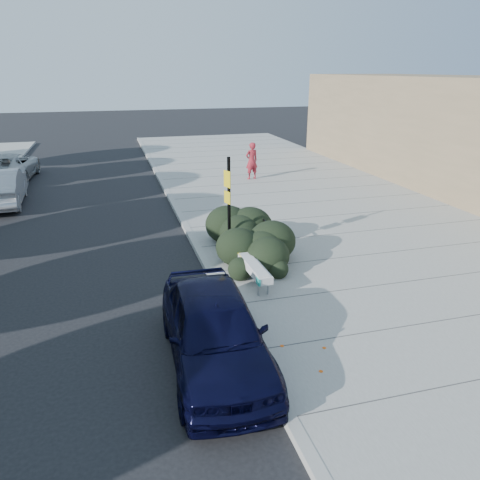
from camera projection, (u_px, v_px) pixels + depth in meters
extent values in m
plane|color=black|center=(229.00, 311.00, 11.25)|extent=(120.00, 120.00, 0.00)
cube|color=gray|center=(343.00, 225.00, 17.16)|extent=(11.20, 50.00, 0.15)
cube|color=#9E9E99|center=(192.00, 239.00, 15.74)|extent=(0.22, 50.00, 0.17)
cylinder|color=gray|center=(258.00, 289.00, 11.61)|extent=(0.04, 0.04, 0.35)
cylinder|color=gray|center=(268.00, 288.00, 11.67)|extent=(0.04, 0.04, 0.35)
cylinder|color=gray|center=(241.00, 267.00, 12.87)|extent=(0.04, 0.04, 0.35)
cylinder|color=gray|center=(250.00, 266.00, 12.94)|extent=(0.04, 0.04, 0.35)
cylinder|color=gray|center=(250.00, 272.00, 12.19)|extent=(0.07, 1.41, 0.03)
cylinder|color=gray|center=(258.00, 271.00, 12.26)|extent=(0.07, 1.41, 0.03)
cube|color=#B2B2B2|center=(254.00, 268.00, 12.18)|extent=(0.42, 1.86, 0.19)
cube|color=yellow|center=(246.00, 254.00, 12.80)|extent=(0.39, 0.38, 0.02)
cube|color=teal|center=(258.00, 282.00, 11.38)|extent=(0.06, 0.21, 0.17)
cylinder|color=black|center=(266.00, 236.00, 14.46)|extent=(0.06, 0.06, 0.89)
cylinder|color=black|center=(261.00, 231.00, 14.98)|extent=(0.06, 0.06, 0.89)
cylinder|color=black|center=(264.00, 220.00, 14.56)|extent=(0.07, 0.58, 0.06)
cube|color=black|center=(229.00, 208.00, 13.68)|extent=(0.09, 0.09, 2.99)
cube|color=yellow|center=(227.00, 179.00, 13.35)|extent=(0.12, 0.34, 0.48)
cube|color=yellow|center=(227.00, 197.00, 13.54)|extent=(0.11, 0.31, 0.37)
ellipsoid|color=black|center=(253.00, 232.00, 14.05)|extent=(2.65, 4.06, 1.40)
imported|color=black|center=(215.00, 329.00, 8.97)|extent=(1.97, 4.57, 1.54)
imported|color=#ACACB1|center=(1.00, 187.00, 19.77)|extent=(1.91, 4.78, 1.55)
imported|color=#A5A8AB|center=(9.00, 167.00, 24.19)|extent=(2.62, 5.18, 1.40)
imported|color=maroon|center=(252.00, 161.00, 23.72)|extent=(0.76, 0.59, 1.86)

